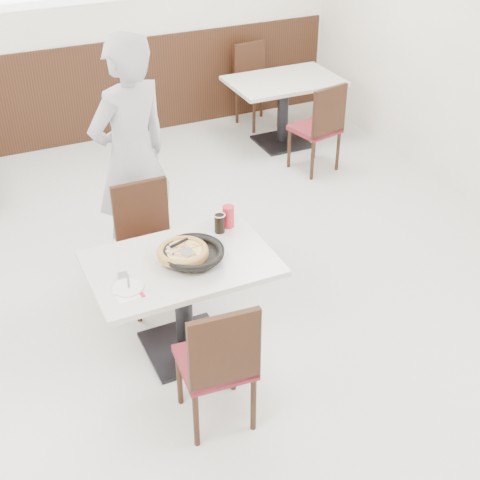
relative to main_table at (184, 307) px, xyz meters
name	(u,v)px	position (x,y,z in m)	size (l,w,h in m)	color
floor	(208,314)	(0.29, 0.29, -0.38)	(7.00, 7.00, 0.00)	#ADACA8
wall_back	(76,16)	(0.29, 3.79, 1.02)	(6.00, 0.04, 2.80)	beige
wainscot_back	(86,95)	(0.29, 3.77, 0.18)	(5.90, 0.03, 1.10)	black
main_table	(184,307)	(0.00, 0.00, 0.00)	(1.20, 0.80, 0.75)	beige
chair_near	(215,359)	(-0.05, -0.66, 0.10)	(0.42, 0.42, 0.95)	black
chair_far	(151,250)	(-0.02, 0.61, 0.10)	(0.42, 0.42, 0.95)	black
trivet	(190,254)	(0.08, 0.03, 0.39)	(0.11, 0.11, 0.04)	black
pizza_pan	(193,255)	(0.07, -0.03, 0.42)	(0.37, 0.37, 0.01)	black
pizza	(183,253)	(0.02, 0.00, 0.44)	(0.33, 0.33, 0.02)	#B58845
pizza_server	(187,252)	(0.03, -0.05, 0.47)	(0.07, 0.09, 0.00)	white
napkin	(127,294)	(-0.42, -0.19, 0.38)	(0.15, 0.15, 0.00)	white
side_plate	(128,288)	(-0.40, -0.14, 0.38)	(0.19, 0.19, 0.01)	silver
fork	(128,281)	(-0.38, -0.09, 0.39)	(0.01, 0.15, 0.00)	white
cola_glass	(220,224)	(0.37, 0.23, 0.44)	(0.07, 0.07, 0.13)	black
red_cup	(228,217)	(0.46, 0.27, 0.45)	(0.08, 0.08, 0.16)	#B21E29
diner_person	(132,158)	(0.04, 1.16, 0.60)	(0.71, 0.46, 1.94)	#A4A4A9
bg_table_right	(283,112)	(2.24, 2.78, 0.00)	(1.20, 0.80, 0.75)	beige
bg_chair_right_near	(315,127)	(2.24, 2.08, 0.10)	(0.42, 0.42, 0.95)	black
bg_chair_right_far	(258,87)	(2.23, 3.38, 0.10)	(0.42, 0.42, 0.95)	black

